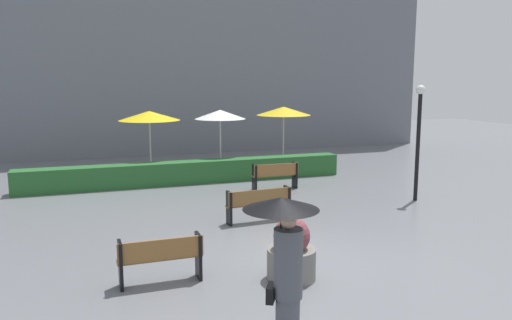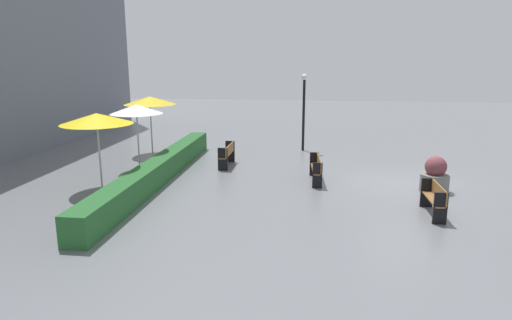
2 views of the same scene
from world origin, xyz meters
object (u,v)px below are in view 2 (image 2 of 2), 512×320
at_px(bench_back_row, 227,153).
at_px(patio_umbrella_yellow, 97,119).
at_px(bench_mid_center, 317,167).
at_px(planter_pot, 435,176).
at_px(lamp_post, 304,103).
at_px(bench_near_left, 435,197).
at_px(patio_umbrella_yellow_far, 150,101).
at_px(patio_umbrella_white, 136,109).

relative_size(bench_back_row, patio_umbrella_yellow, 0.63).
distance_m(bench_mid_center, planter_pot, 3.85).
distance_m(bench_back_row, lamp_post, 4.82).
height_order(bench_near_left, bench_mid_center, bench_mid_center).
bearing_deg(patio_umbrella_yellow, planter_pot, -84.18).
relative_size(bench_back_row, bench_mid_center, 0.89).
bearing_deg(bench_back_row, patio_umbrella_yellow, 136.21).
bearing_deg(patio_umbrella_yellow_far, bench_back_row, -116.18).
bearing_deg(bench_back_row, lamp_post, -39.86).
relative_size(planter_pot, patio_umbrella_yellow_far, 0.46).
relative_size(lamp_post, patio_umbrella_yellow_far, 1.37).
bearing_deg(patio_umbrella_yellow, patio_umbrella_yellow_far, 2.82).
bearing_deg(patio_umbrella_yellow_far, bench_near_left, -122.72).
height_order(patio_umbrella_yellow, patio_umbrella_yellow_far, patio_umbrella_yellow_far).
xyz_separation_m(lamp_post, patio_umbrella_yellow, (-7.15, 6.42, 0.15)).
height_order(bench_mid_center, planter_pot, planter_pot).
distance_m(bench_mid_center, patio_umbrella_yellow, 7.49).
xyz_separation_m(bench_mid_center, patio_umbrella_yellow_far, (3.71, 7.30, 1.86)).
height_order(bench_back_row, bench_near_left, bench_back_row).
height_order(bench_near_left, patio_umbrella_yellow_far, patio_umbrella_yellow_far).
bearing_deg(bench_back_row, planter_pot, -109.42).
bearing_deg(patio_umbrella_white, lamp_post, -54.01).
distance_m(lamp_post, patio_umbrella_yellow_far, 6.89).
distance_m(bench_back_row, bench_mid_center, 3.96).
bearing_deg(patio_umbrella_yellow_far, bench_mid_center, -116.90).
relative_size(bench_near_left, planter_pot, 1.30).
relative_size(bench_mid_center, planter_pot, 1.51).
bearing_deg(bench_back_row, patio_umbrella_white, 107.09).
bearing_deg(bench_near_left, lamp_post, 24.47).
bearing_deg(bench_mid_center, patio_umbrella_white, 82.96).
xyz_separation_m(bench_mid_center, lamp_post, (5.32, 0.61, 1.66)).
bearing_deg(planter_pot, lamp_post, 35.94).
bearing_deg(patio_umbrella_white, patio_umbrella_yellow, 174.60).
bearing_deg(bench_mid_center, planter_pot, -100.91).
bearing_deg(bench_back_row, bench_mid_center, -117.67).
bearing_deg(patio_umbrella_yellow_far, patio_umbrella_white, -169.64).
height_order(lamp_post, patio_umbrella_yellow, lamp_post).
bearing_deg(bench_near_left, bench_back_row, 53.96).
distance_m(bench_back_row, patio_umbrella_yellow, 5.40).
height_order(bench_back_row, patio_umbrella_white, patio_umbrella_white).
distance_m(bench_near_left, bench_mid_center, 4.41).
height_order(planter_pot, patio_umbrella_white, patio_umbrella_white).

